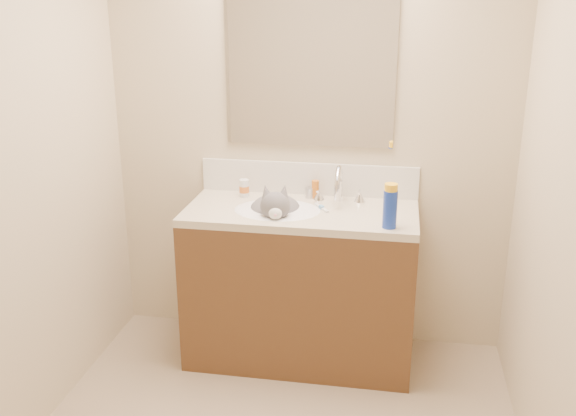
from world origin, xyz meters
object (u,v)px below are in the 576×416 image
at_px(vanity_cabinet, 301,288).
at_px(pill_bottle, 244,188).
at_px(amber_bottle, 315,189).
at_px(faucet, 339,188).
at_px(basin, 277,223).
at_px(spray_can, 390,209).
at_px(cat, 276,213).
at_px(silver_jar, 310,193).

bearing_deg(vanity_cabinet, pill_bottle, 154.70).
bearing_deg(amber_bottle, faucet, -26.09).
xyz_separation_m(basin, spray_can, (0.58, -0.17, 0.16)).
height_order(cat, pill_bottle, cat).
bearing_deg(pill_bottle, amber_bottle, 6.10).
relative_size(faucet, silver_jar, 4.85).
xyz_separation_m(vanity_cabinet, cat, (-0.13, -0.00, 0.42)).
height_order(vanity_cabinet, cat, cat).
xyz_separation_m(silver_jar, spray_can, (0.44, -0.40, 0.06)).
bearing_deg(basin, silver_jar, 59.73).
distance_m(cat, amber_bottle, 0.28).
bearing_deg(spray_can, faucet, 129.66).
xyz_separation_m(faucet, spray_can, (0.28, -0.33, 0.01)).
distance_m(basin, faucet, 0.38).
bearing_deg(spray_can, silver_jar, 137.79).
height_order(cat, amber_bottle, cat).
xyz_separation_m(vanity_cabinet, basin, (-0.12, -0.03, 0.38)).
bearing_deg(cat, spray_can, -29.41).
height_order(vanity_cabinet, pill_bottle, pill_bottle).
relative_size(vanity_cabinet, faucet, 4.29).
xyz_separation_m(vanity_cabinet, silver_jar, (0.02, 0.20, 0.48)).
bearing_deg(vanity_cabinet, faucet, 37.29).
relative_size(amber_bottle, spray_can, 0.54).
bearing_deg(amber_bottle, spray_can, -44.22).
bearing_deg(pill_bottle, spray_can, -24.12).
distance_m(basin, amber_bottle, 0.31).
height_order(faucet, amber_bottle, faucet).
bearing_deg(pill_bottle, silver_jar, 6.78).
xyz_separation_m(basin, cat, (-0.01, 0.03, 0.04)).
bearing_deg(amber_bottle, silver_jar, 178.19).
height_order(vanity_cabinet, silver_jar, silver_jar).
bearing_deg(amber_bottle, vanity_cabinet, -103.09).
bearing_deg(cat, faucet, 12.61).
distance_m(cat, spray_can, 0.63).
bearing_deg(silver_jar, basin, -120.27).
relative_size(vanity_cabinet, pill_bottle, 12.36).
distance_m(silver_jar, spray_can, 0.60).
distance_m(basin, spray_can, 0.62).
distance_m(faucet, cat, 0.36).
bearing_deg(faucet, pill_bottle, 177.39).
relative_size(basin, faucet, 1.61).
xyz_separation_m(silver_jar, amber_bottle, (0.03, -0.00, 0.02)).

